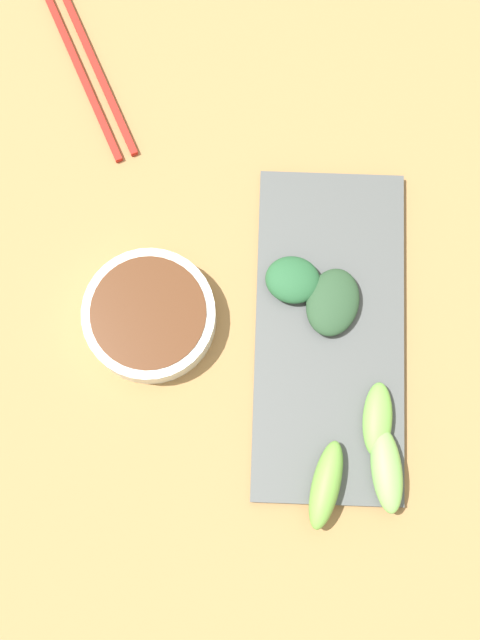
% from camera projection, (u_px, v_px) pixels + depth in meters
% --- Properties ---
extents(tabletop, '(2.10, 2.10, 0.02)m').
position_uv_depth(tabletop, '(258.00, 325.00, 0.97)').
color(tabletop, '#9A7143').
rests_on(tabletop, ground).
extents(sauce_bowl, '(0.14, 0.14, 0.04)m').
position_uv_depth(sauce_bowl, '(150.00, 312.00, 0.94)').
color(sauce_bowl, silver).
rests_on(sauce_bowl, tabletop).
extents(serving_plate, '(0.16, 0.36, 0.01)m').
position_uv_depth(serving_plate, '(329.00, 334.00, 0.95)').
color(serving_plate, '#4A4C4C').
rests_on(serving_plate, tabletop).
extents(broccoli_stalk_0, '(0.04, 0.09, 0.03)m').
position_uv_depth(broccoli_stalk_0, '(387.00, 470.00, 0.90)').
color(broccoli_stalk_0, '#79B857').
rests_on(broccoli_stalk_0, serving_plate).
extents(broccoli_leafy_1, '(0.07, 0.06, 0.02)m').
position_uv_depth(broccoli_leafy_1, '(293.00, 280.00, 0.94)').
color(broccoli_leafy_1, '#255832').
rests_on(broccoli_leafy_1, serving_plate).
extents(broccoli_stalk_2, '(0.04, 0.08, 0.02)m').
position_uv_depth(broccoli_stalk_2, '(377.00, 419.00, 0.91)').
color(broccoli_stalk_2, '#6CAE45').
rests_on(broccoli_stalk_2, serving_plate).
extents(broccoli_leafy_3, '(0.07, 0.09, 0.02)m').
position_uv_depth(broccoli_leafy_3, '(333.00, 302.00, 0.94)').
color(broccoli_leafy_3, '#28462B').
rests_on(broccoli_leafy_3, serving_plate).
extents(broccoli_stalk_4, '(0.05, 0.10, 0.03)m').
position_uv_depth(broccoli_stalk_4, '(326.00, 485.00, 0.90)').
color(broccoli_stalk_4, '#6AA03F').
rests_on(broccoli_stalk_4, serving_plate).
extents(chopsticks, '(0.12, 0.22, 0.01)m').
position_uv_depth(chopsticks, '(89.00, 71.00, 1.01)').
color(chopsticks, '#B01C14').
rests_on(chopsticks, tabletop).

